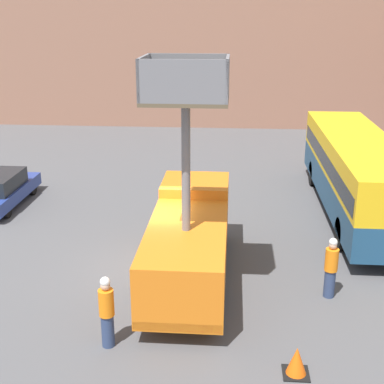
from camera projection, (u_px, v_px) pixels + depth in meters
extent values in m
plane|color=#4C4C4F|center=(150.00, 270.00, 17.31)|extent=(120.00, 120.00, 0.00)
cube|color=#936651|center=(202.00, 11.00, 40.52)|extent=(44.00, 10.00, 15.90)
cube|color=orange|center=(195.00, 208.00, 18.59)|extent=(2.25, 2.17, 2.01)
cube|color=orange|center=(186.00, 257.00, 15.22)|extent=(2.25, 5.07, 1.69)
cube|color=red|center=(177.00, 327.00, 13.10)|extent=(2.21, 0.10, 0.24)
cylinder|color=black|center=(168.00, 232.00, 18.97)|extent=(0.30, 1.01, 1.01)
cylinder|color=black|center=(223.00, 234.00, 18.82)|extent=(0.30, 1.01, 1.01)
cylinder|color=black|center=(153.00, 281.00, 15.55)|extent=(0.30, 1.01, 1.01)
cylinder|color=black|center=(220.00, 283.00, 15.41)|extent=(0.30, 1.01, 1.01)
cylinder|color=slate|center=(186.00, 168.00, 14.37)|extent=(0.24, 0.24, 3.58)
cube|color=brown|center=(186.00, 100.00, 13.78)|extent=(2.21, 1.90, 0.10)
cube|color=slate|center=(144.00, 77.00, 13.68)|extent=(0.08, 1.90, 1.05)
cube|color=slate|center=(228.00, 78.00, 13.52)|extent=(0.08, 1.90, 1.05)
cube|color=slate|center=(189.00, 73.00, 14.45)|extent=(2.21, 0.08, 1.05)
cube|color=slate|center=(182.00, 82.00, 12.74)|extent=(2.21, 0.08, 1.05)
cube|color=navy|center=(354.00, 188.00, 21.88)|extent=(2.57, 11.78, 1.21)
cube|color=yellow|center=(358.00, 156.00, 21.45)|extent=(2.57, 11.78, 1.47)
cube|color=black|center=(357.00, 161.00, 21.52)|extent=(2.59, 11.31, 0.65)
cylinder|color=black|center=(313.00, 173.00, 25.58)|extent=(0.30, 1.15, 1.15)
cylinder|color=black|center=(361.00, 174.00, 25.41)|extent=(0.30, 1.15, 1.15)
cylinder|color=black|center=(342.00, 233.00, 18.68)|extent=(0.30, 1.15, 1.15)
cylinder|color=navy|center=(108.00, 330.00, 13.26)|extent=(0.32, 0.32, 0.87)
cylinder|color=orange|center=(106.00, 303.00, 13.01)|extent=(0.38, 0.38, 0.69)
sphere|color=tan|center=(105.00, 286.00, 12.86)|extent=(0.24, 0.24, 0.24)
sphere|color=white|center=(105.00, 282.00, 12.83)|extent=(0.25, 0.25, 0.25)
cylinder|color=navy|center=(329.00, 283.00, 15.57)|extent=(0.32, 0.32, 0.85)
cylinder|color=orange|center=(332.00, 260.00, 15.33)|extent=(0.38, 0.38, 0.67)
sphere|color=tan|center=(333.00, 245.00, 15.18)|extent=(0.23, 0.23, 0.23)
sphere|color=white|center=(333.00, 242.00, 15.15)|extent=(0.24, 0.24, 0.24)
cube|color=black|center=(296.00, 373.00, 12.35)|extent=(0.61, 0.61, 0.03)
cone|color=#F25B0F|center=(297.00, 361.00, 12.24)|extent=(0.49, 0.49, 0.70)
cube|color=navy|center=(2.00, 193.00, 22.93)|extent=(1.77, 4.64, 0.53)
cylinder|color=black|center=(0.00, 187.00, 24.41)|extent=(0.22, 0.64, 0.64)
cylinder|color=black|center=(32.00, 188.00, 24.30)|extent=(0.22, 0.64, 0.64)
cylinder|color=black|center=(7.00, 210.00, 21.58)|extent=(0.22, 0.64, 0.64)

